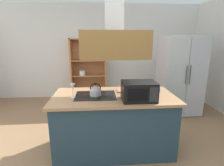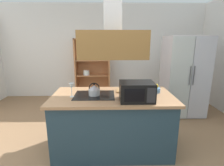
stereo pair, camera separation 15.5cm
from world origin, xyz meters
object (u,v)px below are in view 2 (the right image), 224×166
Objects in this scene: refrigerator at (184,76)px; dish_cabinet at (93,72)px; kettle at (94,90)px; microwave at (137,91)px; cutting_board at (127,91)px; wine_glass_on_counter at (71,87)px; fruit_bowl at (153,89)px.

refrigerator is 1.03× the size of dish_cabinet.
kettle is 0.42× the size of microwave.
dish_cabinet is 5.13× the size of cutting_board.
microwave is (0.08, -0.45, 0.12)m from cutting_board.
kettle is 0.34m from wine_glass_on_counter.
fruit_bowl is at bearing -64.03° from dish_cabinet.
wine_glass_on_counter is (-0.92, 0.18, 0.02)m from microwave.
refrigerator reaches higher than microwave.
dish_cabinet is at bearing 115.97° from fruit_bowl.
cutting_board is 0.74× the size of microwave.
wine_glass_on_counter is 0.96× the size of fruit_bowl.
fruit_bowl reaches higher than cutting_board.
fruit_bowl is at bearing -129.68° from refrigerator.
cutting_board is 0.42m from fruit_bowl.
fruit_bowl is at bearing 49.39° from microwave.
microwave is at bearing -79.88° from cutting_board.
microwave is at bearing -10.90° from wine_glass_on_counter.
microwave reaches higher than fruit_bowl.
refrigerator reaches higher than fruit_bowl.
dish_cabinet is 2.57m from kettle.
kettle is at bearing -144.95° from refrigerator.
kettle is 0.89× the size of fruit_bowl.
dish_cabinet is 2.68m from fruit_bowl.
cutting_board is 1.59× the size of fruit_bowl.
kettle is 0.65m from microwave.
kettle is 0.56m from cutting_board.
fruit_bowl is (1.17, -2.40, 0.18)m from dish_cabinet.
cutting_board is at bearing 17.86° from wine_glass_on_counter.
dish_cabinet reaches higher than microwave.
cutting_board is 1.65× the size of wine_glass_on_counter.
cutting_board is at bearing -140.88° from refrigerator.
kettle is 0.94m from fruit_bowl.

